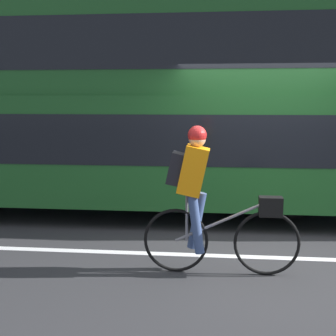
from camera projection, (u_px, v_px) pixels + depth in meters
ground_plane at (269, 263)px, 5.76m from camera, size 80.00×80.00×0.00m
road_center_line at (268, 257)px, 5.93m from camera, size 50.00×0.14×0.01m
sidewalk_curb at (244, 179)px, 11.63m from camera, size 60.00×2.50×0.11m
building_facade at (245, 3)px, 12.36m from camera, size 60.00×0.30×9.07m
bus at (99, 103)px, 8.15m from camera, size 10.73×2.51×3.45m
cyclist_on_bike at (206, 196)px, 5.29m from camera, size 1.79×0.32×1.70m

